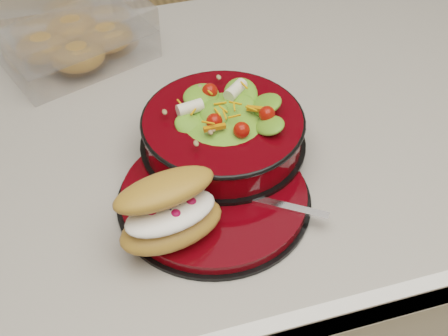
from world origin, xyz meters
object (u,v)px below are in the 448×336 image
object	(u,v)px
salad_bowl	(223,126)
fork	(265,201)
island_counter	(320,264)
dinner_plate	(215,197)
croissant	(169,211)
pastry_box	(74,35)

from	to	relation	value
salad_bowl	fork	size ratio (longest dim) A/B	1.71
salad_bowl	island_counter	bearing A→B (deg)	17.03
dinner_plate	salad_bowl	world-z (taller)	salad_bowl
dinner_plate	croissant	bearing A→B (deg)	-145.01
croissant	pastry_box	xyz separation A→B (m)	(-0.06, 0.45, -0.02)
dinner_plate	fork	bearing A→B (deg)	-32.34
island_counter	croissant	world-z (taller)	croissant
dinner_plate	salad_bowl	xyz separation A→B (m)	(0.04, 0.09, 0.05)
dinner_plate	fork	distance (m)	0.07
fork	salad_bowl	bearing A→B (deg)	44.29
salad_bowl	dinner_plate	bearing A→B (deg)	-113.20
dinner_plate	pastry_box	size ratio (longest dim) A/B	0.93
croissant	pastry_box	bearing A→B (deg)	86.22
salad_bowl	croissant	world-z (taller)	salad_bowl
pastry_box	island_counter	bearing A→B (deg)	-50.49
island_counter	fork	distance (m)	0.55
island_counter	dinner_plate	distance (m)	0.55
island_counter	fork	world-z (taller)	fork
dinner_plate	croissant	distance (m)	0.10
pastry_box	croissant	bearing A→B (deg)	-101.71
croissant	pastry_box	size ratio (longest dim) A/B	0.52
fork	pastry_box	xyz separation A→B (m)	(-0.19, 0.44, 0.02)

